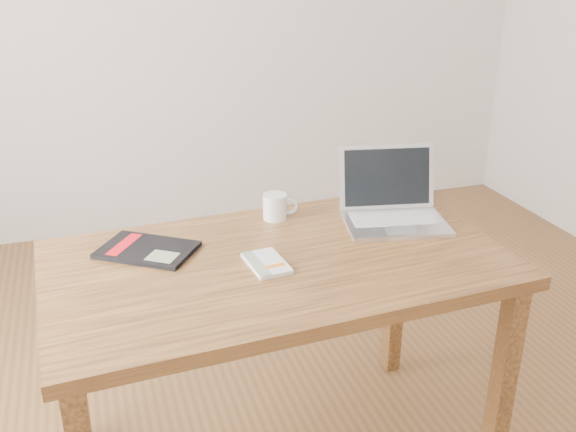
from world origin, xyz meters
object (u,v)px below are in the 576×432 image
object	(u,v)px
white_guidebook	(267,263)
coffee_mug	(276,206)
black_guidebook	(147,250)
laptop	(393,206)
desk	(278,285)

from	to	relation	value
white_guidebook	coffee_mug	bearing A→B (deg)	63.10
black_guidebook	coffee_mug	distance (m)	0.45
laptop	black_guidebook	bearing A→B (deg)	-169.37
white_guidebook	coffee_mug	world-z (taller)	coffee_mug
black_guidebook	white_guidebook	bearing A→B (deg)	-86.78
desk	coffee_mug	world-z (taller)	coffee_mug
black_guidebook	desk	bearing A→B (deg)	-79.01
desk	black_guidebook	size ratio (longest dim) A/B	4.17
laptop	coffee_mug	distance (m)	0.38
desk	coffee_mug	distance (m)	0.32
white_guidebook	black_guidebook	world-z (taller)	same
white_guidebook	coffee_mug	xyz separation A→B (m)	(0.12, 0.31, 0.04)
white_guidebook	black_guidebook	xyz separation A→B (m)	(-0.31, 0.19, 0.00)
desk	coffee_mug	bearing A→B (deg)	71.07
black_guidebook	laptop	bearing A→B (deg)	-55.60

